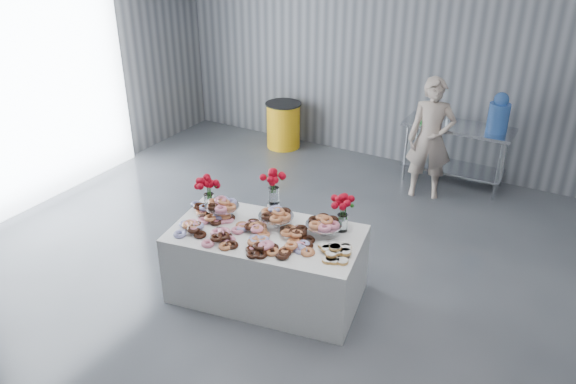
% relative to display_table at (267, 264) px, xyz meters
% --- Properties ---
extents(ground, '(9.00, 9.00, 0.00)m').
position_rel_display_table_xyz_m(ground, '(0.13, -0.49, -0.38)').
color(ground, '#3C3F44').
rests_on(ground, ground).
extents(room_walls, '(8.04, 9.04, 4.02)m').
position_rel_display_table_xyz_m(room_walls, '(-0.14, -0.42, 2.26)').
color(room_walls, gray).
rests_on(room_walls, ground).
extents(display_table, '(2.04, 1.31, 0.75)m').
position_rel_display_table_xyz_m(display_table, '(0.00, 0.00, 0.00)').
color(display_table, white).
rests_on(display_table, ground).
extents(prep_table, '(1.50, 0.60, 0.90)m').
position_rel_display_table_xyz_m(prep_table, '(0.96, 3.61, 0.24)').
color(prep_table, silver).
rests_on(prep_table, ground).
extents(donut_mounds, '(1.92, 1.10, 0.09)m').
position_rel_display_table_xyz_m(donut_mounds, '(0.00, -0.05, 0.42)').
color(donut_mounds, '#CE7E4B').
rests_on(donut_mounds, display_table).
extents(cake_stand_left, '(0.36, 0.36, 0.17)m').
position_rel_display_table_xyz_m(cake_stand_left, '(-0.57, 0.05, 0.52)').
color(cake_stand_left, silver).
rests_on(cake_stand_left, display_table).
extents(cake_stand_mid, '(0.36, 0.36, 0.17)m').
position_rel_display_table_xyz_m(cake_stand_mid, '(0.02, 0.16, 0.52)').
color(cake_stand_mid, silver).
rests_on(cake_stand_mid, display_table).
extents(cake_stand_right, '(0.36, 0.36, 0.17)m').
position_rel_display_table_xyz_m(cake_stand_right, '(0.52, 0.24, 0.52)').
color(cake_stand_right, silver).
rests_on(cake_stand_right, display_table).
extents(danish_pile, '(0.48, 0.48, 0.11)m').
position_rel_display_table_xyz_m(danish_pile, '(0.76, -0.02, 0.43)').
color(danish_pile, white).
rests_on(danish_pile, display_table).
extents(bouquet_left, '(0.26, 0.26, 0.42)m').
position_rel_display_table_xyz_m(bouquet_left, '(-0.78, 0.12, 0.67)').
color(bouquet_left, white).
rests_on(bouquet_left, display_table).
extents(bouquet_right, '(0.26, 0.26, 0.42)m').
position_rel_display_table_xyz_m(bouquet_right, '(0.64, 0.42, 0.67)').
color(bouquet_right, white).
rests_on(bouquet_right, display_table).
extents(bouquet_center, '(0.26, 0.26, 0.57)m').
position_rel_display_table_xyz_m(bouquet_center, '(-0.11, 0.34, 0.75)').
color(bouquet_center, silver).
rests_on(bouquet_center, display_table).
extents(water_jug, '(0.28, 0.28, 0.55)m').
position_rel_display_table_xyz_m(water_jug, '(1.46, 3.61, 0.77)').
color(water_jug, '#3D74D1').
rests_on(water_jug, prep_table).
extents(drink_bottles, '(0.54, 0.08, 0.27)m').
position_rel_display_table_xyz_m(drink_bottles, '(0.64, 3.51, 0.66)').
color(drink_bottles, '#268C33').
rests_on(drink_bottles, prep_table).
extents(person, '(0.70, 0.56, 1.68)m').
position_rel_display_table_xyz_m(person, '(0.73, 3.06, 0.47)').
color(person, '#CC8C93').
rests_on(person, ground).
extents(trash_barrel, '(0.60, 0.60, 0.76)m').
position_rel_display_table_xyz_m(trash_barrel, '(-1.90, 3.61, 0.01)').
color(trash_barrel, yellow).
rests_on(trash_barrel, ground).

